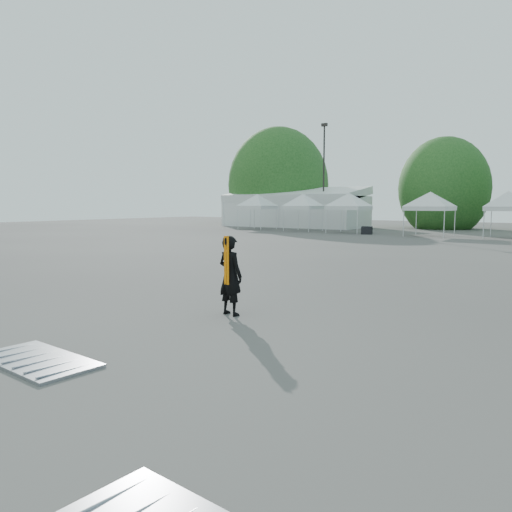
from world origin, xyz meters
The scene contains 13 objects.
ground centered at (0.00, 0.00, 0.00)m, with size 120.00×120.00×0.00m, color #474442.
marquee centered at (-22.00, 35.00, 1.97)m, with size 15.00×6.25×4.23m.
light_pole_west centered at (-18.00, 34.00, 5.77)m, with size 0.60×0.25×10.30m.
tree_far_w centered at (-26.00, 38.00, 4.54)m, with size 4.80×4.80×7.30m.
tree_mid_w centered at (-8.00, 40.00, 3.93)m, with size 4.16×4.16×6.33m.
tent_a centered at (-21.96, 28.19, 3.06)m, with size 4.02×4.02×3.88m.
tent_b centered at (-17.07, 28.44, 3.06)m, with size 3.93×3.93×3.88m.
tent_c centered at (-12.35, 27.85, 3.06)m, with size 4.22×4.22×3.88m.
tent_d centered at (-5.61, 27.55, 3.06)m, with size 4.43×4.43×3.88m.
tent_e centered at (-0.40, 28.06, 3.06)m, with size 3.88×3.88×3.88m.
man centered at (-1.13, -2.12, 0.88)m, with size 0.69×0.50×1.75m.
barrier_left centered at (-1.52, -6.44, 0.03)m, with size 2.14×1.15×0.07m.
crate_west centered at (-10.34, 26.96, 0.32)m, with size 0.81×0.63×0.63m, color black.
Camera 1 is at (5.60, -10.57, 2.44)m, focal length 35.00 mm.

